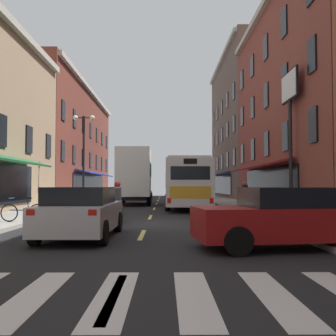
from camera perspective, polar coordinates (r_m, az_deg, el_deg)
The scene contains 15 objects.
ground_plane at distance 15.49m, azimuth -3.04°, elevation -8.28°, with size 34.80×80.00×0.10m, color black.
lane_centre_dashes at distance 15.23m, azimuth -3.08°, elevation -8.17°, with size 0.14×73.90×0.01m.
crosswalk_near at distance 5.64m, azimuth -7.93°, elevation -17.96°, with size 7.10×2.80×0.01m.
sidewalk_right at distance 16.31m, azimuth 18.34°, elevation -7.44°, with size 3.00×80.00×0.14m, color #A39E93.
billboard_sign at distance 20.99m, azimuth 17.39°, elevation 8.44°, with size 0.40×2.38×7.16m.
transit_bus at distance 26.17m, azimuth 2.55°, elevation -2.23°, with size 2.72×11.83×3.10m.
box_truck at distance 30.10m, azimuth -4.85°, elevation -1.30°, with size 2.59×7.31×4.17m.
sedan_near at distance 11.48m, azimuth -12.52°, elevation -6.30°, with size 1.95×4.31×1.45m.
sedan_mid at distance 41.87m, azimuth -3.71°, elevation -3.63°, with size 1.94×4.39×1.32m.
sedan_far at distance 9.83m, azimuth 17.44°, elevation -6.88°, with size 4.64×2.35×1.45m.
motorcycle_rider at distance 15.85m, azimuth -7.43°, elevation -5.37°, with size 0.62×2.07×1.66m.
bicycle_near at distance 20.74m, azimuth -15.70°, elevation -5.19°, with size 1.71×0.48×0.91m.
bicycle_mid at distance 15.62m, azimuth -20.39°, elevation -6.04°, with size 1.71×0.48×0.91m.
pedestrian_far at distance 24.64m, azimuth 11.19°, elevation -3.74°, with size 0.36×0.36×1.60m.
street_lamp_twin at distance 25.94m, azimuth -12.24°, elevation 1.74°, with size 1.42×0.32×5.92m.
Camera 1 is at (0.70, -15.39, 1.51)m, focal length 41.72 mm.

